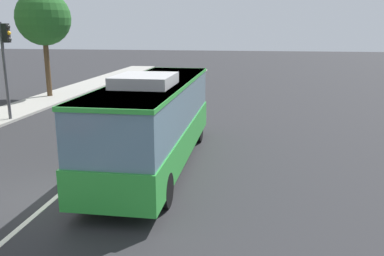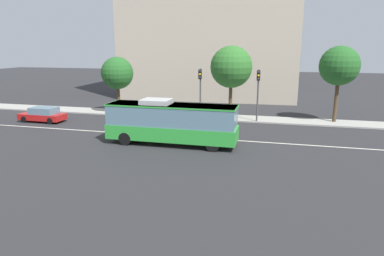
% 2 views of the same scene
% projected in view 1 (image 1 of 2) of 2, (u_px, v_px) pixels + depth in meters
% --- Properties ---
extents(ground_plane, '(160.00, 160.00, 0.00)m').
position_uv_depth(ground_plane, '(56.00, 197.00, 12.03)').
color(ground_plane, '#28282B').
extents(lane_centre_line, '(76.00, 0.16, 0.01)m').
position_uv_depth(lane_centre_line, '(56.00, 197.00, 12.03)').
color(lane_centre_line, silver).
rests_on(lane_centre_line, ground_plane).
extents(transit_bus, '(10.00, 2.51, 3.46)m').
position_uv_depth(transit_bus, '(155.00, 117.00, 14.35)').
color(transit_bus, green).
rests_on(transit_bus, ground_plane).
extents(traffic_light_near_corner, '(0.33, 0.62, 5.20)m').
position_uv_depth(traffic_light_near_corner, '(6.00, 55.00, 20.93)').
color(traffic_light_near_corner, '#47474C').
rests_on(traffic_light_near_corner, ground_plane).
extents(street_tree_kerbside_centre, '(3.75, 3.75, 7.45)m').
position_uv_depth(street_tree_kerbside_centre, '(43.00, 19.00, 27.83)').
color(street_tree_kerbside_centre, '#4C3823').
rests_on(street_tree_kerbside_centre, ground_plane).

